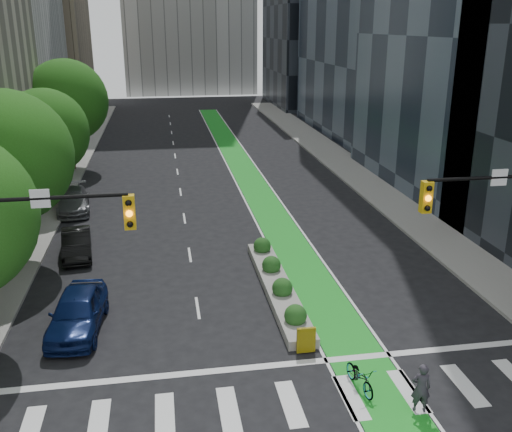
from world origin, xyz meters
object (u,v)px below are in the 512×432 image
object	(u,v)px
median_planter	(277,284)
parked_car_left_far	(73,201)
parked_car_left_mid	(77,244)
cyclist	(421,388)
bicycle	(360,376)
parked_car_left_near	(77,312)

from	to	relation	value
median_planter	parked_car_left_far	bearing A→B (deg)	128.10
parked_car_left_mid	parked_car_left_far	xyz separation A→B (m)	(-1.20, 7.81, 0.04)
parked_car_left_mid	median_planter	bearing A→B (deg)	-38.55
cyclist	bicycle	bearing A→B (deg)	-33.05
bicycle	parked_car_left_near	size ratio (longest dim) A/B	0.37
median_planter	parked_car_left_far	xyz separation A→B (m)	(-10.70, 13.64, 0.34)
cyclist	parked_car_left_mid	bearing A→B (deg)	-39.49
parked_car_left_near	cyclist	bearing A→B (deg)	-27.61
bicycle	parked_car_left_near	bearing A→B (deg)	140.88
bicycle	parked_car_left_mid	size ratio (longest dim) A/B	0.43
median_planter	cyclist	distance (m)	9.44
parked_car_left_near	parked_car_left_far	xyz separation A→B (m)	(-2.23, 15.75, -0.09)
parked_car_left_mid	cyclist	bearing A→B (deg)	-57.64
median_planter	bicycle	size ratio (longest dim) A/B	5.79
bicycle	cyclist	bearing A→B (deg)	-53.71
bicycle	parked_car_left_far	distance (m)	24.39
parked_car_left_far	bicycle	bearing A→B (deg)	-67.42
parked_car_left_mid	parked_car_left_near	bearing A→B (deg)	-89.62
cyclist	parked_car_left_far	xyz separation A→B (m)	(-13.39, 22.68, -0.13)
parked_car_left_far	parked_car_left_near	bearing A→B (deg)	-88.68
bicycle	parked_car_left_near	xyz separation A→B (m)	(-9.71, 5.52, 0.34)
bicycle	parked_car_left_far	xyz separation A→B (m)	(-11.94, 21.27, 0.25)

